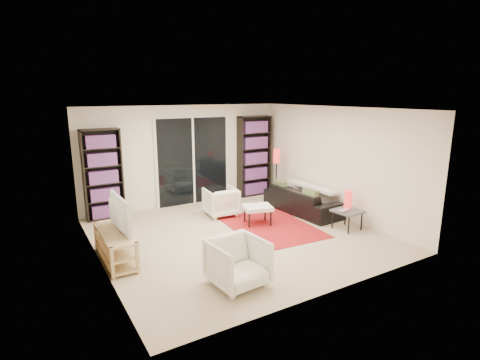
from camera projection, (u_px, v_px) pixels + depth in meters
name	position (u px, v px, depth m)	size (l,w,h in m)	color
floor	(237.00, 235.00, 7.22)	(5.00, 5.00, 0.00)	#BDAD8E
wall_back	(185.00, 156.00, 9.04)	(5.00, 0.02, 2.40)	white
wall_front	(334.00, 209.00, 4.86)	(5.00, 0.02, 2.40)	white
wall_left	(95.00, 192.00, 5.70)	(0.02, 5.00, 2.40)	white
wall_right	(335.00, 162.00, 8.20)	(0.02, 5.00, 2.40)	white
ceiling	(237.00, 109.00, 6.68)	(5.00, 5.00, 0.02)	white
sliding_door	(193.00, 161.00, 9.14)	(1.92, 0.08, 2.16)	white
bookshelf_left	(103.00, 175.00, 7.98)	(0.80, 0.30, 1.95)	black
bookshelf_right	(254.00, 156.00, 9.88)	(0.90, 0.30, 2.10)	black
tv_stand	(115.00, 245.00, 6.05)	(0.43, 1.33, 0.50)	#D7B480
tv	(114.00, 214.00, 5.95)	(1.00, 0.13, 0.57)	black
rug	(271.00, 227.00, 7.65)	(1.55, 2.10, 0.01)	#A3161A
sofa	(302.00, 200.00, 8.56)	(1.93, 0.76, 0.56)	black
armchair_back	(221.00, 202.00, 8.33)	(0.67, 0.69, 0.62)	white
armchair_front	(238.00, 263.00, 5.26)	(0.73, 0.75, 0.68)	white
ottoman	(258.00, 208.00, 7.74)	(0.68, 0.61, 0.40)	white
side_table	(348.00, 212.00, 7.44)	(0.54, 0.54, 0.40)	#49494F
laptop	(346.00, 211.00, 7.36)	(0.30, 0.19, 0.02)	silver
table_lamp	(348.00, 199.00, 7.59)	(0.16, 0.16, 0.35)	red
floor_lamp	(277.00, 162.00, 9.42)	(0.20, 0.20, 1.31)	black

